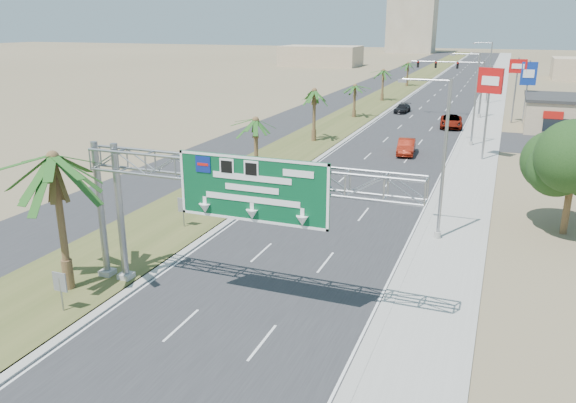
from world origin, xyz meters
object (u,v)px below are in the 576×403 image
at_px(palm_near, 53,158).
at_px(signal_mast, 467,83).
at_px(car_left_lane, 295,193).
at_px(car_far, 402,109).
at_px(pole_sign_red_near, 490,86).
at_px(pole_sign_blue, 528,76).
at_px(pole_sign_red_far, 517,72).
at_px(car_mid_lane, 406,147).
at_px(car_right_lane, 451,122).
at_px(sign_gantry, 225,182).

xyz_separation_m(palm_near, signal_mast, (14.37, 63.97, -2.08)).
distance_m(car_left_lane, car_far, 47.18).
relative_size(car_left_lane, pole_sign_red_near, 0.45).
bearing_deg(pole_sign_blue, pole_sign_red_far, -175.65).
bearing_deg(car_left_lane, pole_sign_blue, 75.42).
distance_m(signal_mast, pole_sign_red_near, 26.91).
height_order(signal_mast, car_mid_lane, signal_mast).
height_order(car_mid_lane, car_right_lane, car_right_lane).
bearing_deg(pole_sign_red_near, signal_mast, 98.21).
height_order(car_right_lane, pole_sign_red_far, pole_sign_red_far).
distance_m(signal_mast, car_far, 10.06).
distance_m(sign_gantry, car_mid_lane, 35.82).
xyz_separation_m(sign_gantry, car_mid_lane, (2.56, 35.33, -5.26)).
relative_size(car_left_lane, pole_sign_red_far, 0.48).
xyz_separation_m(car_left_lane, car_far, (-0.30, 47.18, -0.07)).
relative_size(car_mid_lane, pole_sign_red_far, 0.56).
relative_size(palm_near, car_left_lane, 2.02).
bearing_deg(car_mid_lane, pole_sign_red_far, 61.44).
bearing_deg(palm_near, car_left_lane, 72.68).
distance_m(sign_gantry, pole_sign_red_near, 36.93).
relative_size(sign_gantry, palm_near, 2.01).
distance_m(car_mid_lane, pole_sign_red_far, 26.90).
height_order(sign_gantry, car_right_lane, sign_gantry).
bearing_deg(palm_near, pole_sign_red_far, 71.32).
relative_size(car_mid_lane, car_right_lane, 0.82).
bearing_deg(pole_sign_red_far, palm_near, -108.68).
height_order(pole_sign_red_near, pole_sign_blue, pole_sign_red_near).
relative_size(palm_near, pole_sign_blue, 1.00).
height_order(sign_gantry, car_mid_lane, sign_gantry).
bearing_deg(signal_mast, car_far, 172.31).
distance_m(pole_sign_red_near, pole_sign_red_far, 24.16).
relative_size(car_mid_lane, pole_sign_blue, 0.58).
bearing_deg(car_right_lane, pole_sign_red_far, 37.10).
xyz_separation_m(pole_sign_blue, pole_sign_red_far, (-1.42, -0.11, 0.59)).
relative_size(signal_mast, car_right_lane, 1.75).
xyz_separation_m(car_left_lane, car_right_lane, (7.85, 36.71, 0.11)).
bearing_deg(car_left_lane, car_right_lane, 84.19).
height_order(sign_gantry, pole_sign_blue, pole_sign_blue).
bearing_deg(pole_sign_red_near, car_mid_lane, -178.64).
height_order(palm_near, car_far, palm_near).
height_order(car_left_lane, pole_sign_blue, pole_sign_blue).
xyz_separation_m(car_mid_lane, pole_sign_red_near, (7.50, 0.18, 6.43)).
bearing_deg(car_far, pole_sign_blue, -7.29).
bearing_deg(car_right_lane, car_far, 122.36).
xyz_separation_m(car_mid_lane, pole_sign_blue, (11.50, 24.31, 5.45)).
relative_size(car_left_lane, car_far, 0.94).
bearing_deg(pole_sign_red_far, car_right_lane, -137.34).
distance_m(signal_mast, car_left_lane, 46.96).
height_order(car_mid_lane, pole_sign_red_far, pole_sign_red_far).
distance_m(palm_near, car_far, 65.71).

